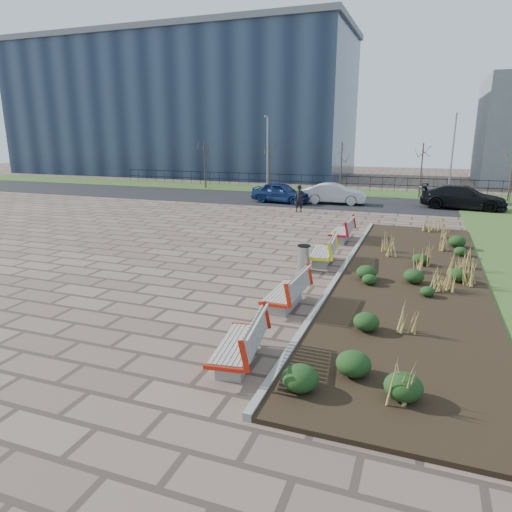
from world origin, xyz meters
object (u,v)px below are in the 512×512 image
(bench_b, at_px, (285,290))
(car_silver, at_px, (335,194))
(lamp_east, at_px, (452,158))
(pedestrian, at_px, (299,199))
(bench_c, at_px, (322,250))
(car_blue, at_px, (281,193))
(car_black, at_px, (463,197))
(bench_a, at_px, (237,342))
(bench_d, at_px, (341,230))
(lamp_west, at_px, (267,155))
(litter_bin, at_px, (304,258))

(bench_b, distance_m, car_silver, 19.98)
(bench_b, relative_size, lamp_east, 0.35)
(pedestrian, bearing_deg, bench_c, -70.51)
(car_blue, bearing_deg, car_black, -76.13)
(bench_a, relative_size, bench_c, 1.00)
(bench_d, height_order, pedestrian, pedestrian)
(lamp_west, bearing_deg, litter_bin, -67.88)
(car_silver, bearing_deg, car_blue, 98.80)
(bench_d, bearing_deg, car_silver, 102.78)
(car_blue, height_order, lamp_east, lamp_east)
(pedestrian, bearing_deg, car_blue, 124.08)
(bench_d, bearing_deg, car_blue, 120.96)
(bench_c, bearing_deg, bench_d, 85.00)
(car_black, bearing_deg, bench_c, 166.47)
(pedestrian, bearing_deg, bench_a, -78.42)
(lamp_west, bearing_deg, lamp_east, 0.00)
(car_blue, bearing_deg, lamp_east, -55.55)
(bench_d, xyz_separation_m, car_silver, (-2.41, 11.06, 0.21))
(bench_d, xyz_separation_m, car_blue, (-6.05, 10.26, 0.22))
(pedestrian, height_order, lamp_west, lamp_west)
(litter_bin, bearing_deg, car_black, 70.12)
(litter_bin, xyz_separation_m, lamp_east, (5.39, 21.19, 2.58))
(litter_bin, xyz_separation_m, car_blue, (-5.66, 15.50, 0.27))
(bench_b, distance_m, car_blue, 19.98)
(lamp_west, bearing_deg, car_black, -16.34)
(pedestrian, xyz_separation_m, lamp_west, (-5.16, 8.98, 2.21))
(bench_a, bearing_deg, bench_c, 82.41)
(bench_a, relative_size, bench_b, 1.00)
(lamp_west, bearing_deg, bench_d, -60.56)
(bench_a, bearing_deg, car_blue, 97.45)
(bench_b, xyz_separation_m, car_black, (5.71, 20.41, 0.27))
(car_blue, bearing_deg, bench_d, -142.28)
(bench_b, xyz_separation_m, pedestrian, (-3.84, 15.74, 0.33))
(litter_bin, bearing_deg, bench_a, -86.83)
(car_silver, height_order, lamp_west, lamp_west)
(bench_b, relative_size, bench_c, 1.00)
(bench_d, bearing_deg, car_black, 64.31)
(car_silver, distance_m, lamp_east, 9.18)
(car_blue, distance_m, car_silver, 3.72)
(pedestrian, bearing_deg, lamp_west, 120.16)
(pedestrian, relative_size, lamp_east, 0.28)
(bench_c, xyz_separation_m, lamp_east, (5.00, 20.00, 2.54))
(bench_c, relative_size, car_silver, 0.50)
(car_blue, relative_size, car_silver, 0.99)
(car_blue, distance_m, lamp_east, 12.64)
(bench_d, relative_size, car_black, 0.40)
(bench_d, height_order, lamp_east, lamp_east)
(bench_b, distance_m, litter_bin, 3.56)
(litter_bin, relative_size, lamp_east, 0.15)
(bench_c, relative_size, lamp_east, 0.35)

